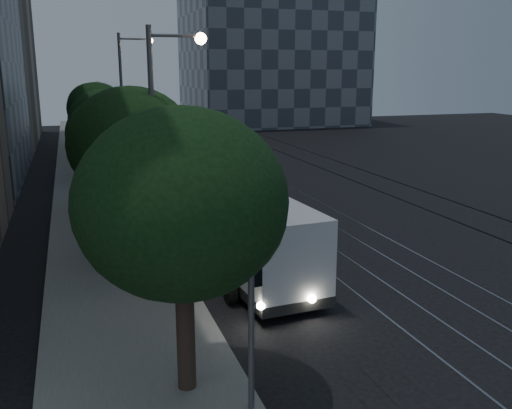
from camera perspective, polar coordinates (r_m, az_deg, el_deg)
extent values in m
plane|color=black|center=(23.89, 4.45, -5.08)|extent=(120.00, 120.00, 0.00)
cube|color=gray|center=(41.60, -16.03, 2.60)|extent=(5.00, 90.00, 0.15)
cube|color=gray|center=(42.55, -5.50, 3.22)|extent=(0.08, 90.00, 0.02)
cube|color=gray|center=(42.88, -3.62, 3.33)|extent=(0.08, 90.00, 0.02)
cube|color=gray|center=(43.29, -1.62, 3.45)|extent=(0.08, 90.00, 0.02)
cube|color=gray|center=(43.71, 0.20, 3.56)|extent=(0.08, 90.00, 0.02)
cylinder|color=black|center=(41.23, -11.38, 10.51)|extent=(0.02, 90.00, 0.02)
cylinder|color=black|center=(41.31, -10.40, 10.56)|extent=(0.02, 90.00, 0.02)
cylinder|color=#59595B|center=(12.32, -0.49, -8.49)|extent=(0.14, 0.14, 6.00)
cylinder|color=#59595B|center=(31.42, -11.59, 4.85)|extent=(0.14, 0.14, 6.00)
cylinder|color=#59595B|center=(51.21, -14.24, 8.00)|extent=(0.14, 0.14, 6.00)
cylinder|color=#59595B|center=(71.12, -15.42, 9.39)|extent=(0.14, 0.14, 6.00)
cube|color=#3B424B|center=(80.57, 1.45, 16.71)|extent=(22.00, 18.00, 24.00)
cube|color=silver|center=(22.37, -2.26, -1.71)|extent=(3.36, 11.84, 2.78)
cube|color=black|center=(22.73, -2.23, -4.73)|extent=(3.40, 11.88, 0.34)
cube|color=black|center=(22.79, -2.60, -1.11)|extent=(3.23, 9.42, 1.02)
cube|color=black|center=(17.02, 3.09, -5.76)|extent=(2.18, 0.24, 1.27)
cube|color=black|center=(27.81, -5.53, 1.74)|extent=(1.98, 0.23, 0.97)
cube|color=#28F259|center=(16.75, 3.13, -2.93)|extent=(1.56, 0.18, 0.31)
cube|color=gray|center=(24.77, -4.14, 3.63)|extent=(2.24, 2.29, 0.49)
sphere|color=white|center=(17.18, 0.48, -10.09)|extent=(0.25, 0.25, 0.25)
sphere|color=white|center=(17.73, 5.63, -9.38)|extent=(0.25, 0.25, 0.25)
cylinder|color=#59595B|center=(25.54, -5.38, 6.28)|extent=(0.06, 4.41, 2.44)
cylinder|color=#59595B|center=(25.67, -4.10, 6.35)|extent=(0.06, 4.41, 2.44)
cylinder|color=black|center=(19.05, -2.62, -8.45)|extent=(0.29, 0.97, 0.97)
cylinder|color=black|center=(19.76, 4.12, -7.63)|extent=(0.29, 0.97, 0.97)
cylinder|color=black|center=(24.85, -6.51, -3.20)|extent=(0.29, 0.97, 0.97)
cylinder|color=black|center=(25.40, -1.23, -2.74)|extent=(0.29, 0.97, 0.97)
cylinder|color=black|center=(26.62, -7.32, -2.09)|extent=(0.29, 0.97, 0.97)
cylinder|color=black|center=(27.13, -2.37, -1.68)|extent=(0.29, 0.97, 0.97)
imported|color=silver|center=(30.42, -7.60, 0.62)|extent=(3.13, 6.33, 1.73)
imported|color=silver|center=(36.95, -8.88, 2.54)|extent=(2.74, 4.09, 1.29)
imported|color=#B8B9BD|center=(41.28, -10.67, 3.80)|extent=(3.54, 5.69, 1.54)
imported|color=#B6B6BA|center=(46.30, -10.36, 4.79)|extent=(2.96, 4.62, 1.44)
imported|color=silver|center=(51.06, -12.92, 5.41)|extent=(2.37, 4.12, 1.32)
cylinder|color=black|center=(13.87, -7.03, -13.03)|extent=(0.44, 0.44, 2.88)
ellipsoid|color=black|center=(12.76, -7.45, 0.12)|extent=(4.81, 4.81, 4.33)
cylinder|color=black|center=(23.49, -11.92, -2.02)|extent=(0.44, 0.44, 2.85)
ellipsoid|color=black|center=(22.84, -12.33, 5.95)|extent=(4.96, 4.96, 4.47)
cylinder|color=black|center=(31.40, -14.49, 1.62)|extent=(0.44, 0.44, 2.70)
ellipsoid|color=black|center=(30.95, -14.80, 6.84)|extent=(4.08, 4.08, 3.67)
cylinder|color=black|center=(40.68, -14.67, 3.94)|extent=(0.44, 0.44, 2.24)
ellipsoid|color=black|center=(40.31, -14.92, 8.04)|extent=(4.80, 4.80, 4.32)
cylinder|color=black|center=(48.07, -15.42, 5.59)|extent=(0.44, 0.44, 2.67)
ellipsoid|color=black|center=(47.77, -15.65, 9.23)|extent=(4.62, 4.62, 4.16)
cylinder|color=black|center=(56.38, -15.86, 6.59)|extent=(0.44, 0.44, 2.50)
ellipsoid|color=black|center=(56.13, -16.06, 9.57)|extent=(4.51, 4.51, 4.06)
cylinder|color=#59595B|center=(21.94, -10.20, 5.32)|extent=(0.20, 0.20, 9.11)
cylinder|color=#59595B|center=(21.91, -7.97, 16.38)|extent=(2.00, 0.12, 0.12)
sphere|color=#EEBB83|center=(22.08, -5.55, 16.19)|extent=(0.44, 0.44, 0.44)
cylinder|color=#59595B|center=(40.98, -13.21, 9.48)|extent=(0.20, 0.20, 9.87)
cylinder|color=#59595B|center=(41.04, -12.00, 15.89)|extent=(2.17, 0.12, 0.12)
sphere|color=#EEBB83|center=(41.16, -10.57, 15.81)|extent=(0.44, 0.44, 0.44)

